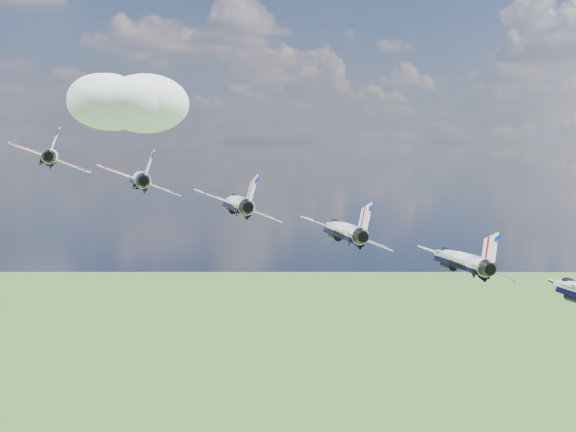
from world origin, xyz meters
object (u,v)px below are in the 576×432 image
jet_4 (458,259)px  jet_0 (51,156)px  jet_1 (140,178)px  jet_2 (236,203)px  jet_3 (342,230)px

jet_4 → jet_0: bearing=145.9°
jet_1 → jet_4: 35.85m
jet_2 → jet_4: size_ratio=1.00×
jet_4 → jet_3: bearing=145.9°
jet_3 → jet_4: jet_3 is taller
jet_0 → jet_3: size_ratio=1.00×
jet_2 → jet_4: bearing=-34.1°
jet_3 → jet_1: bearing=145.9°
jet_1 → jet_4: size_ratio=1.00×
jet_0 → jet_2: 23.90m
jet_0 → jet_1: bearing=-34.1°
jet_1 → jet_3: 23.90m
jet_0 → jet_4: jet_0 is taller
jet_0 → jet_3: 35.85m
jet_2 → jet_3: size_ratio=1.00×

